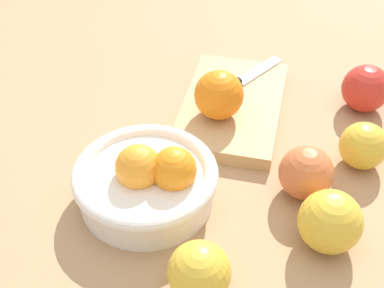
{
  "coord_description": "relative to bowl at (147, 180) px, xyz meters",
  "views": [
    {
      "loc": [
        -0.58,
        -0.09,
        0.55
      ],
      "look_at": [
        -0.03,
        0.07,
        0.04
      ],
      "focal_mm": 49.79,
      "sensor_mm": 36.0,
      "label": 1
    }
  ],
  "objects": [
    {
      "name": "knife",
      "position": [
        0.28,
        -0.07,
        -0.01
      ],
      "size": [
        0.15,
        0.09,
        0.01
      ],
      "color": "silver",
      "rests_on": "cutting_board"
    },
    {
      "name": "apple_front_right",
      "position": [
        0.16,
        -0.28,
        -0.0
      ],
      "size": [
        0.07,
        0.07,
        0.07
      ],
      "primitive_type": "sphere",
      "color": "gold",
      "rests_on": "ground_plane"
    },
    {
      "name": "apple_front_left",
      "position": [
        -0.01,
        -0.24,
        0.0
      ],
      "size": [
        0.08,
        0.08,
        0.08
      ],
      "primitive_type": "sphere",
      "color": "gold",
      "rests_on": "ground_plane"
    },
    {
      "name": "bowl",
      "position": [
        0.0,
        0.0,
        0.0
      ],
      "size": [
        0.2,
        0.2,
        0.09
      ],
      "color": "white",
      "rests_on": "ground_plane"
    },
    {
      "name": "orange_on_board",
      "position": [
        0.18,
        -0.05,
        0.03
      ],
      "size": [
        0.08,
        0.08,
        0.08
      ],
      "primitive_type": "sphere",
      "color": "orange",
      "rests_on": "cutting_board"
    },
    {
      "name": "apple_mid_left",
      "position": [
        -0.12,
        -0.1,
        0.0
      ],
      "size": [
        0.07,
        0.07,
        0.07
      ],
      "primitive_type": "sphere",
      "color": "gold",
      "rests_on": "ground_plane"
    },
    {
      "name": "apple_front_right_2",
      "position": [
        0.3,
        -0.27,
        0.0
      ],
      "size": [
        0.08,
        0.08,
        0.08
      ],
      "primitive_type": "sphere",
      "color": "red",
      "rests_on": "ground_plane"
    },
    {
      "name": "apple_front_left_2",
      "position": [
        0.07,
        -0.2,
        0.0
      ],
      "size": [
        0.08,
        0.08,
        0.08
      ],
      "primitive_type": "sphere",
      "color": "#CC6638",
      "rests_on": "ground_plane"
    },
    {
      "name": "cutting_board",
      "position": [
        0.22,
        -0.07,
        -0.02
      ],
      "size": [
        0.27,
        0.17,
        0.02
      ],
      "primitive_type": "cube",
      "rotation": [
        0.0,
        0.0,
        0.06
      ],
      "color": "tan",
      "rests_on": "ground_plane"
    },
    {
      "name": "ground_plane",
      "position": [
        0.12,
        -0.11,
        -0.04
      ],
      "size": [
        2.4,
        2.4,
        0.0
      ],
      "primitive_type": "plane",
      "color": "tan"
    }
  ]
}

